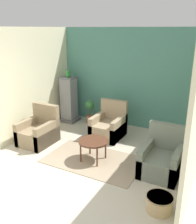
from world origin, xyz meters
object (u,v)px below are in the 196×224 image
Objects in this scene: coffee_table at (93,143)px; wicker_basket at (159,203)px; armchair_left at (39,132)px; armchair_right at (162,159)px; potted_plant at (90,109)px; parrot at (68,74)px; armchair_middle at (109,126)px; birdcage at (69,101)px.

wicker_basket is at bearing -28.14° from coffee_table.
armchair_left is 1.00× the size of armchair_right.
potted_plant is (0.44, 1.76, 0.16)m from armchair_left.
armchair_left reaches higher than potted_plant.
armchair_left reaches higher than coffee_table.
armchair_right is 2.18× the size of wicker_basket.
parrot is at bearing 153.90° from armchair_right.
potted_plant is (-1.17, 1.91, 0.02)m from coffee_table.
birdcage reaches higher than armchair_middle.
birdcage is at bearing 97.45° from armchair_left.
parrot is (-1.83, 1.80, 1.03)m from coffee_table.
armchair_right is 3.62m from birdcage.
armchair_right reaches higher than wicker_basket.
armchair_middle is 1.31× the size of potted_plant.
coffee_table is 2.76m from parrot.
birdcage is 1.91× the size of potted_plant.
armchair_right is 0.69× the size of birdcage.
armchair_right is at bearing 103.12° from wicker_basket.
potted_plant is at bearing 121.63° from coffee_table.
parrot reaches higher than birdcage.
potted_plant is at bearing 9.19° from parrot.
coffee_table reaches higher than wicker_basket.
wicker_basket is at bearing -17.55° from armchair_left.
armchair_left is at bearing 174.79° from coffee_table.
coffee_table is 1.90m from wicker_basket.
parrot is 0.32× the size of potted_plant.
armchair_middle is 1.69m from birdcage.
armchair_left is 4.12× the size of parrot.
armchair_left is 1.00× the size of armchair_middle.
coffee_table is at bearing -44.49° from birdcage.
wicker_basket is at bearing -37.57° from birdcage.
birdcage is 6.01× the size of parrot.
armchair_right is at bearing 8.69° from coffee_table.
birdcage is at bearing 162.33° from armchair_middle.
potted_plant is (-2.58, 1.69, 0.16)m from armchair_right.
armchair_left is (-1.61, 0.15, -0.14)m from coffee_table.
armchair_middle is (-0.25, 1.29, -0.14)m from coffee_table.
armchair_middle is at bearing -17.73° from parrot.
armchair_left and armchair_middle have the same top height.
parrot is 4.60m from wicker_basket.
armchair_right is 4.12× the size of parrot.
armchair_right is 1.00× the size of armchair_middle.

